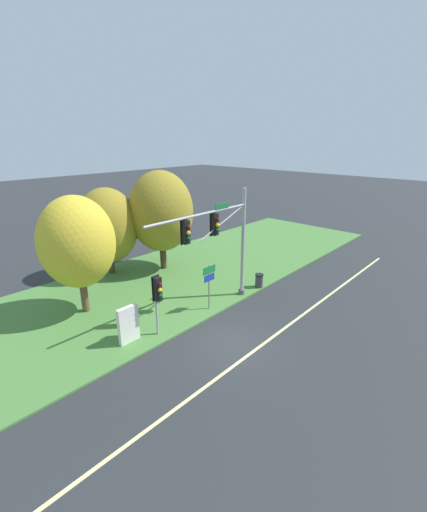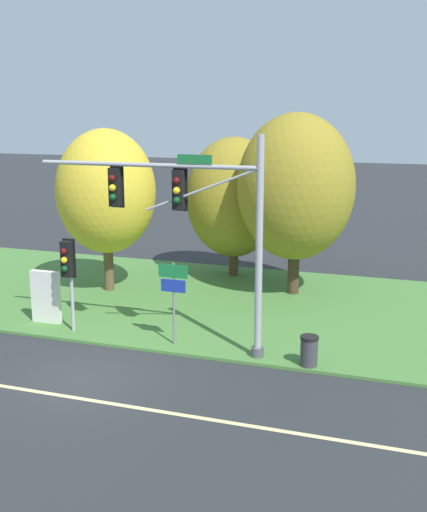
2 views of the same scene
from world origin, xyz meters
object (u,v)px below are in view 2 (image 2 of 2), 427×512
at_px(pedestrian_signal_near_kerb, 68,265).
at_px(tree_behind_signpost, 296,187).
at_px(traffic_signal_mast, 195,215).
at_px(tree_nearest_road, 106,192).
at_px(trash_bin, 309,351).
at_px(info_kiosk, 46,297).
at_px(tree_left_of_mast, 234,198).
at_px(route_sign_post, 173,289).

xyz_separation_m(pedestrian_signal_near_kerb, tree_behind_signpost, (6.26, 7.22, 2.05)).
distance_m(traffic_signal_mast, tree_nearest_road, 7.92).
distance_m(pedestrian_signal_near_kerb, trash_bin, 8.54).
bearing_deg(info_kiosk, trash_bin, -5.67).
xyz_separation_m(tree_left_of_mast, trash_bin, (5.30, -9.62, -3.13)).
distance_m(pedestrian_signal_near_kerb, route_sign_post, 3.84).
height_order(traffic_signal_mast, tree_left_of_mast, traffic_signal_mast).
bearing_deg(trash_bin, route_sign_post, 175.15).
bearing_deg(traffic_signal_mast, tree_behind_signpost, 77.35).
xyz_separation_m(traffic_signal_mast, trash_bin, (3.70, -0.20, -3.88)).
distance_m(traffic_signal_mast, route_sign_post, 2.62).
bearing_deg(trash_bin, tree_nearest_road, 150.08).
xyz_separation_m(tree_behind_signpost, trash_bin, (2.06, -7.52, -3.96)).
height_order(route_sign_post, tree_behind_signpost, tree_behind_signpost).
bearing_deg(route_sign_post, tree_behind_signpost, 71.04).
relative_size(info_kiosk, trash_bin, 2.04).
relative_size(tree_left_of_mast, tree_behind_signpost, 0.85).
height_order(pedestrian_signal_near_kerb, route_sign_post, pedestrian_signal_near_kerb).
bearing_deg(tree_nearest_road, traffic_signal_mast, -42.09).
bearing_deg(info_kiosk, traffic_signal_mast, -7.21).
relative_size(tree_behind_signpost, info_kiosk, 3.90).
bearing_deg(tree_left_of_mast, info_kiosk, -116.93).
bearing_deg(trash_bin, info_kiosk, 174.33).
height_order(pedestrian_signal_near_kerb, tree_behind_signpost, tree_behind_signpost).
bearing_deg(info_kiosk, tree_left_of_mast, 63.07).
xyz_separation_m(traffic_signal_mast, tree_left_of_mast, (-1.60, 9.42, -0.75)).
height_order(pedestrian_signal_near_kerb, tree_nearest_road, tree_nearest_road).
height_order(traffic_signal_mast, info_kiosk, traffic_signal_mast).
relative_size(pedestrian_signal_near_kerb, tree_left_of_mast, 0.52).
xyz_separation_m(traffic_signal_mast, route_sign_post, (-0.81, 0.18, -2.48)).
relative_size(traffic_signal_mast, trash_bin, 8.08).
distance_m(pedestrian_signal_near_kerb, tree_nearest_road, 5.66).
relative_size(route_sign_post, tree_nearest_road, 0.40).
height_order(tree_behind_signpost, info_kiosk, tree_behind_signpost).
bearing_deg(info_kiosk, tree_behind_signpost, 40.65).
bearing_deg(pedestrian_signal_near_kerb, tree_behind_signpost, 49.10).
bearing_deg(tree_left_of_mast, route_sign_post, -85.12).
height_order(pedestrian_signal_near_kerb, info_kiosk, pedestrian_signal_near_kerb).
bearing_deg(tree_left_of_mast, traffic_signal_mast, -80.36).
bearing_deg(tree_behind_signpost, tree_left_of_mast, 147.09).
xyz_separation_m(traffic_signal_mast, info_kiosk, (-6.00, 0.76, -3.41)).
bearing_deg(traffic_signal_mast, tree_nearest_road, 137.91).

